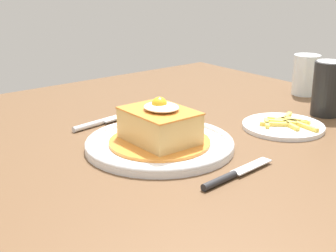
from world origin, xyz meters
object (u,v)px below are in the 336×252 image
(fork, at_px, (96,123))
(side_plate_fries, at_px, (284,126))
(knife, at_px, (229,176))
(soda_can, at_px, (327,88))
(main_plate, at_px, (160,144))
(drinking_glass, at_px, (306,77))

(fork, relative_size, side_plate_fries, 0.83)
(knife, bearing_deg, side_plate_fries, 111.91)
(soda_can, height_order, side_plate_fries, soda_can)
(soda_can, bearing_deg, side_plate_fries, -88.75)
(side_plate_fries, bearing_deg, main_plate, -104.14)
(fork, bearing_deg, side_plate_fries, 49.35)
(main_plate, height_order, side_plate_fries, main_plate)
(main_plate, distance_m, fork, 0.19)
(soda_can, xyz_separation_m, side_plate_fries, (0.00, -0.15, -0.06))
(drinking_glass, distance_m, side_plate_fries, 0.31)
(fork, height_order, drinking_glass, drinking_glass)
(fork, relative_size, soda_can, 1.14)
(fork, distance_m, side_plate_fries, 0.40)
(fork, xyz_separation_m, knife, (0.37, 0.03, 0.00))
(knife, xyz_separation_m, drinking_glass, (-0.26, 0.54, 0.04))
(soda_can, bearing_deg, knife, -75.09)
(main_plate, xyz_separation_m, side_plate_fries, (0.07, 0.27, -0.00))
(main_plate, xyz_separation_m, drinking_glass, (-0.08, 0.54, 0.04))
(soda_can, distance_m, drinking_glass, 0.19)
(main_plate, relative_size, drinking_glass, 2.64)
(knife, distance_m, soda_can, 0.44)
(main_plate, distance_m, soda_can, 0.43)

